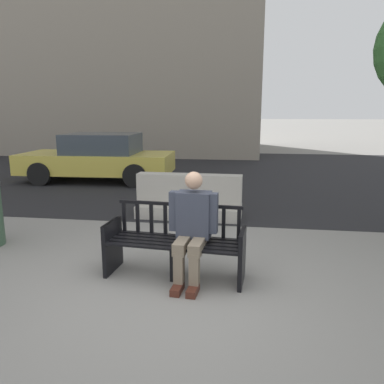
{
  "coord_description": "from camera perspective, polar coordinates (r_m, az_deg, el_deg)",
  "views": [
    {
      "loc": [
        0.88,
        -3.72,
        2.0
      ],
      "look_at": [
        0.06,
        2.02,
        0.75
      ],
      "focal_mm": 35.0,
      "sensor_mm": 36.0,
      "label": 1
    }
  ],
  "objects": [
    {
      "name": "ground_plane",
      "position": [
        4.32,
        -4.74,
        -15.51
      ],
      "size": [
        200.0,
        200.0,
        0.0
      ],
      "primitive_type": "plane",
      "color": "gray"
    },
    {
      "name": "street_asphalt",
      "position": [
        12.61,
        4.01,
        3.05
      ],
      "size": [
        120.0,
        12.0,
        0.01
      ],
      "primitive_type": "cube",
      "color": "black",
      "rests_on": "ground"
    },
    {
      "name": "street_bench",
      "position": [
        4.64,
        -2.56,
        -8.11
      ],
      "size": [
        1.73,
        0.66,
        0.88
      ],
      "color": "black",
      "rests_on": "ground"
    },
    {
      "name": "seated_person",
      "position": [
        4.44,
        0.03,
        -5.04
      ],
      "size": [
        0.59,
        0.75,
        1.31
      ],
      "color": "#383D4C",
      "rests_on": "ground"
    },
    {
      "name": "jersey_barrier_centre",
      "position": [
        7.18,
        -0.43,
        -1.21
      ],
      "size": [
        2.02,
        0.74,
        0.84
      ],
      "color": "#ADA89E",
      "rests_on": "ground"
    },
    {
      "name": "car_taxi_near",
      "position": [
        11.25,
        -14.02,
        5.08
      ],
      "size": [
        4.37,
        2.03,
        1.38
      ],
      "color": "#DBC64C",
      "rests_on": "ground"
    }
  ]
}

